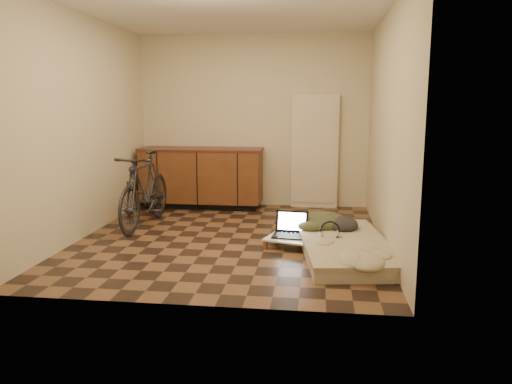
# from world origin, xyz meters

# --- Properties ---
(room_shell) EXTENTS (3.50, 4.00, 2.60)m
(room_shell) POSITION_xyz_m (0.00, 0.00, 1.30)
(room_shell) COLOR brown
(room_shell) RESTS_ON ground
(cabinets) EXTENTS (1.84, 0.62, 0.91)m
(cabinets) POSITION_xyz_m (-0.75, 1.70, 0.47)
(cabinets) COLOR black
(cabinets) RESTS_ON ground
(appliance_panel) EXTENTS (0.70, 0.10, 1.70)m
(appliance_panel) POSITION_xyz_m (0.95, 1.94, 0.85)
(appliance_panel) COLOR beige
(appliance_panel) RESTS_ON ground
(bicycle) EXTENTS (0.54, 1.68, 1.08)m
(bicycle) POSITION_xyz_m (-1.20, 0.42, 0.54)
(bicycle) COLOR black
(bicycle) RESTS_ON ground
(futon) EXTENTS (1.12, 1.93, 0.16)m
(futon) POSITION_xyz_m (1.30, -0.46, 0.08)
(futon) COLOR #C2B19B
(futon) RESTS_ON ground
(clothing_pile) EXTENTS (0.69, 0.60, 0.25)m
(clothing_pile) POSITION_xyz_m (1.13, 0.08, 0.28)
(clothing_pile) COLOR #363D24
(clothing_pile) RESTS_ON futon
(headphones) EXTENTS (0.29, 0.27, 0.16)m
(headphones) POSITION_xyz_m (1.15, -0.41, 0.24)
(headphones) COLOR black
(headphones) RESTS_ON futon
(lap_desk) EXTENTS (0.78, 0.62, 0.11)m
(lap_desk) POSITION_xyz_m (0.80, -0.30, 0.10)
(lap_desk) COLOR brown
(lap_desk) RESTS_ON ground
(laptop) EXTENTS (0.40, 0.37, 0.26)m
(laptop) POSITION_xyz_m (0.71, -0.20, 0.16)
(laptop) COLOR black
(laptop) RESTS_ON lap_desk
(mouse) EXTENTS (0.08, 0.12, 0.04)m
(mouse) POSITION_xyz_m (0.97, -0.45, 0.13)
(mouse) COLOR white
(mouse) RESTS_ON lap_desk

